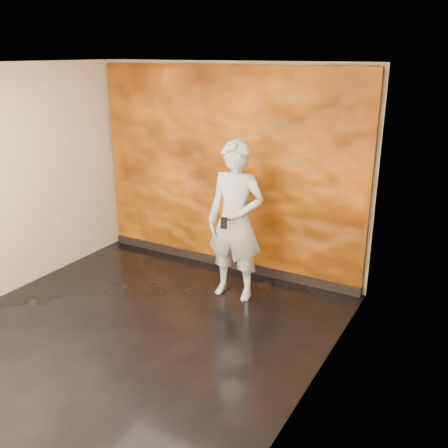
# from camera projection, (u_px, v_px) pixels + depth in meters

# --- Properties ---
(room) EXTENTS (4.02, 4.02, 2.81)m
(room) POSITION_uv_depth(u_px,v_px,m) (133.00, 207.00, 5.10)
(room) COLOR black
(room) RESTS_ON ground
(feature_wall) EXTENTS (3.90, 0.06, 2.75)m
(feature_wall) POSITION_uv_depth(u_px,v_px,m) (226.00, 171.00, 6.72)
(feature_wall) COLOR orange
(feature_wall) RESTS_ON ground
(baseboard) EXTENTS (3.90, 0.04, 0.12)m
(baseboard) POSITION_uv_depth(u_px,v_px,m) (224.00, 262.00, 7.12)
(baseboard) COLOR black
(baseboard) RESTS_ON ground
(man) EXTENTS (0.75, 0.52, 1.95)m
(man) POSITION_uv_depth(u_px,v_px,m) (235.00, 221.00, 6.00)
(man) COLOR #9397A1
(man) RESTS_ON ground
(phone) EXTENTS (0.08, 0.03, 0.14)m
(phone) POSITION_uv_depth(u_px,v_px,m) (224.00, 223.00, 5.72)
(phone) COLOR black
(phone) RESTS_ON man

